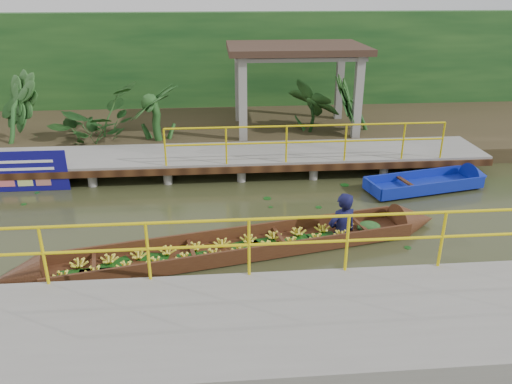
{
  "coord_description": "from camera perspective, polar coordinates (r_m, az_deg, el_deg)",
  "views": [
    {
      "loc": [
        0.32,
        -10.03,
        5.09
      ],
      "look_at": [
        1.21,
        0.5,
        0.6
      ],
      "focal_mm": 35.0,
      "sensor_mm": 36.0,
      "label": 1
    }
  ],
  "objects": [
    {
      "name": "pavilion",
      "position": [
        16.71,
        4.58,
        15.12
      ],
      "size": [
        4.4,
        3.0,
        3.0
      ],
      "color": "gray",
      "rests_on": "ground"
    },
    {
      "name": "tropical_plants",
      "position": [
        15.89,
        -12.37,
        9.27
      ],
      "size": [
        14.61,
        1.61,
        2.01
      ],
      "color": "#133C17",
      "rests_on": "ground"
    },
    {
      "name": "far_dock",
      "position": [
        14.23,
        -5.82,
        3.98
      ],
      "size": [
        16.0,
        2.06,
        1.66
      ],
      "color": "gray",
      "rests_on": "ground"
    },
    {
      "name": "near_dock",
      "position": [
        7.58,
        1.45,
        -16.18
      ],
      "size": [
        18.0,
        2.4,
        1.73
      ],
      "color": "gray",
      "rests_on": "ground"
    },
    {
      "name": "ground",
      "position": [
        11.26,
        -5.97,
        -4.01
      ],
      "size": [
        80.0,
        80.0,
        0.0
      ],
      "primitive_type": "plane",
      "color": "#2B2F17",
      "rests_on": "ground"
    },
    {
      "name": "foliage_backdrop",
      "position": [
        20.27,
        -5.88,
        14.13
      ],
      "size": [
        30.0,
        0.8,
        4.0
      ],
      "primitive_type": "cube",
      "color": "#133C17",
      "rests_on": "ground"
    },
    {
      "name": "land_strip",
      "position": [
        18.2,
        -5.73,
        7.39
      ],
      "size": [
        30.0,
        8.0,
        0.45
      ],
      "primitive_type": "cube",
      "color": "#342C1A",
      "rests_on": "ground"
    },
    {
      "name": "vendor_boat",
      "position": [
        10.17,
        0.36,
        -5.12
      ],
      "size": [
        9.13,
        2.77,
        2.28
      ],
      "rotation": [
        0.0,
        0.0,
        0.21
      ],
      "color": "#34190E",
      "rests_on": "ground"
    },
    {
      "name": "moored_blue_boat",
      "position": [
        14.32,
        21.38,
        1.18
      ],
      "size": [
        3.67,
        1.64,
        0.85
      ],
      "rotation": [
        0.0,
        0.0,
        0.21
      ],
      "color": "#0D1E96",
      "rests_on": "ground"
    }
  ]
}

